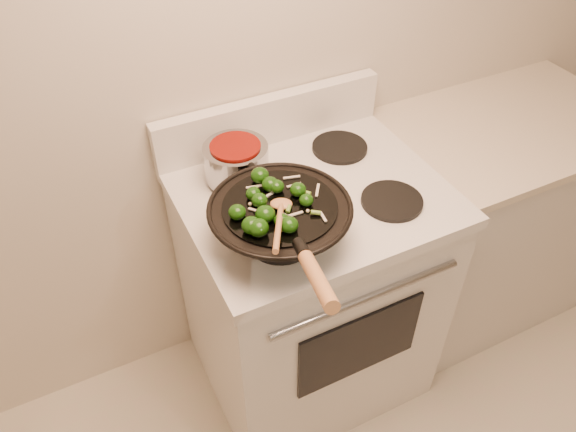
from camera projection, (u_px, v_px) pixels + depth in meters
name	position (u px, v px, depth m)	size (l,w,h in m)	color
stove	(309.00, 289.00, 1.98)	(0.78, 0.67, 1.08)	white
counter_unit	(487.00, 217.00, 2.28)	(0.89, 0.62, 0.91)	silver
wok	(281.00, 221.00, 1.46)	(0.38, 0.62, 0.24)	black
stirfry	(268.00, 205.00, 1.40)	(0.27, 0.25, 0.04)	#123708
wooden_spoon	(280.00, 216.00, 1.36)	(0.15, 0.24, 0.08)	#AD7244
saucepan	(237.00, 161.00, 1.67)	(0.19, 0.31, 0.11)	#93959B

